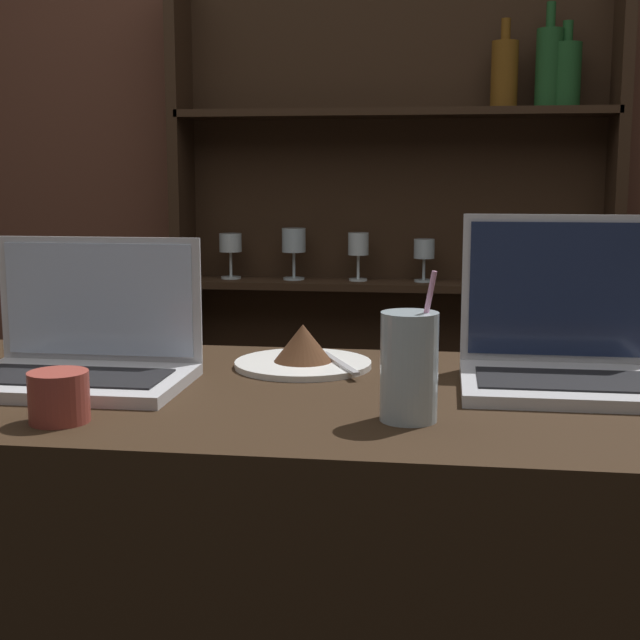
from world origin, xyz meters
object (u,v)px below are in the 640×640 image
(laptop_far, at_px, (564,349))
(coffee_cup, at_px, (59,397))
(laptop_near, at_px, (83,352))
(water_glass, at_px, (409,366))
(cake_plate, at_px, (303,353))

(laptop_far, bearing_deg, coffee_cup, -155.49)
(laptop_near, bearing_deg, laptop_far, 6.64)
(water_glass, relative_size, coffee_cup, 2.52)
(laptop_far, distance_m, cake_plate, 0.41)
(laptop_far, xyz_separation_m, coffee_cup, (-0.67, -0.30, -0.02))
(water_glass, distance_m, coffee_cup, 0.45)
(laptop_near, relative_size, coffee_cup, 4.31)
(cake_plate, bearing_deg, laptop_near, -154.85)
(laptop_far, height_order, water_glass, laptop_far)
(laptop_far, distance_m, coffee_cup, 0.73)
(laptop_far, height_order, coffee_cup, laptop_far)
(laptop_near, distance_m, laptop_far, 0.73)
(laptop_far, bearing_deg, water_glass, -133.65)
(coffee_cup, bearing_deg, laptop_near, 105.15)
(laptop_near, relative_size, water_glass, 1.71)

